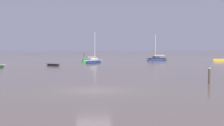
{
  "coord_description": "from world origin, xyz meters",
  "views": [
    {
      "loc": [
        -1.02,
        -22.89,
        2.99
      ],
      "look_at": [
        4.9,
        34.78,
        0.42
      ],
      "focal_mm": 51.09,
      "sensor_mm": 36.0,
      "label": 1
    }
  ],
  "objects_px": {
    "channel_buoy": "(84,60)",
    "rowboat_moored_0": "(53,65)",
    "mooring_post_near": "(209,76)",
    "sailboat_moored_2": "(94,62)",
    "sailboat_moored_0": "(157,60)"
  },
  "relations": [
    {
      "from": "sailboat_moored_2",
      "to": "channel_buoy",
      "type": "relative_size",
      "value": 2.96
    },
    {
      "from": "rowboat_moored_0",
      "to": "channel_buoy",
      "type": "bearing_deg",
      "value": -63.09
    },
    {
      "from": "sailboat_moored_0",
      "to": "rowboat_moored_0",
      "type": "bearing_deg",
      "value": 16.66
    },
    {
      "from": "sailboat_moored_0",
      "to": "channel_buoy",
      "type": "relative_size",
      "value": 3.06
    },
    {
      "from": "sailboat_moored_0",
      "to": "mooring_post_near",
      "type": "relative_size",
      "value": 4.44
    },
    {
      "from": "rowboat_moored_0",
      "to": "sailboat_moored_0",
      "type": "relative_size",
      "value": 0.42
    },
    {
      "from": "rowboat_moored_0",
      "to": "sailboat_moored_0",
      "type": "bearing_deg",
      "value": -91.58
    },
    {
      "from": "sailboat_moored_0",
      "to": "mooring_post_near",
      "type": "height_order",
      "value": "sailboat_moored_0"
    },
    {
      "from": "sailboat_moored_0",
      "to": "sailboat_moored_2",
      "type": "xyz_separation_m",
      "value": [
        -16.61,
        -12.31,
        -0.01
      ]
    },
    {
      "from": "rowboat_moored_0",
      "to": "channel_buoy",
      "type": "relative_size",
      "value": 1.29
    },
    {
      "from": "sailboat_moored_0",
      "to": "channel_buoy",
      "type": "height_order",
      "value": "sailboat_moored_0"
    },
    {
      "from": "sailboat_moored_2",
      "to": "mooring_post_near",
      "type": "distance_m",
      "value": 41.48
    },
    {
      "from": "channel_buoy",
      "to": "mooring_post_near",
      "type": "relative_size",
      "value": 1.45
    },
    {
      "from": "sailboat_moored_0",
      "to": "sailboat_moored_2",
      "type": "height_order",
      "value": "sailboat_moored_0"
    },
    {
      "from": "channel_buoy",
      "to": "rowboat_moored_0",
      "type": "bearing_deg",
      "value": -109.0
    }
  ]
}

